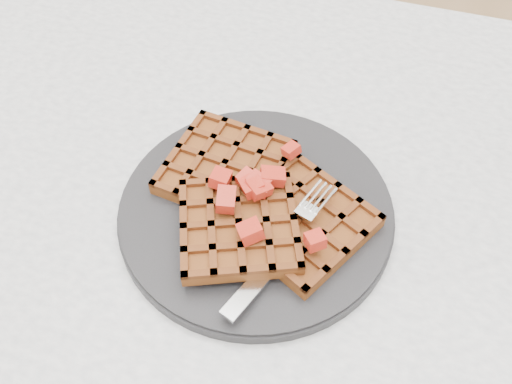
% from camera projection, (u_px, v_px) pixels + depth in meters
% --- Properties ---
extents(table, '(1.20, 0.80, 0.75)m').
position_uv_depth(table, '(347.00, 270.00, 0.69)').
color(table, white).
rests_on(table, ground).
extents(plate, '(0.29, 0.29, 0.02)m').
position_uv_depth(plate, '(256.00, 211.00, 0.60)').
color(plate, black).
rests_on(plate, table).
extents(waffles, '(0.24, 0.22, 0.03)m').
position_uv_depth(waffles, '(255.00, 203.00, 0.58)').
color(waffles, brown).
rests_on(waffles, plate).
extents(strawberry_pile, '(0.15, 0.15, 0.02)m').
position_uv_depth(strawberry_pile, '(256.00, 183.00, 0.56)').
color(strawberry_pile, '#A10B00').
rests_on(strawberry_pile, waffles).
extents(fork, '(0.08, 0.18, 0.02)m').
position_uv_depth(fork, '(288.00, 245.00, 0.55)').
color(fork, silver).
rests_on(fork, plate).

